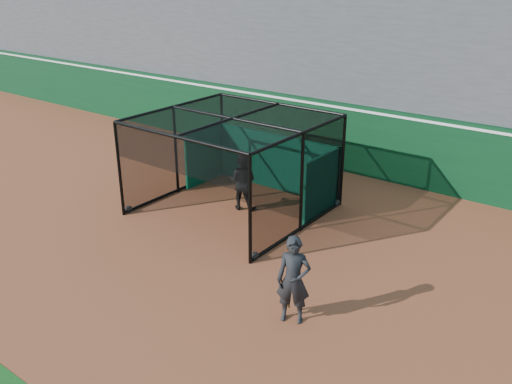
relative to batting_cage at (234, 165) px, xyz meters
The scene contains 6 objects.
ground 3.56m from the batting_cage, 78.42° to the right, with size 120.00×120.00×0.00m, color brown.
outfield_wall 5.35m from the batting_cage, 82.98° to the left, with size 50.00×0.50×2.50m.
grandstand 9.60m from the batting_cage, 85.88° to the left, with size 50.00×7.85×8.95m.
batting_cage is the anchor object (origin of this frame).
batter 0.60m from the batting_cage, 57.67° to the left, with size 0.88×0.68×1.81m, color black.
on_deck_player 5.92m from the batting_cage, 38.78° to the right, with size 0.84×0.72×1.94m.
Camera 1 is at (9.12, -8.62, 6.87)m, focal length 38.00 mm.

